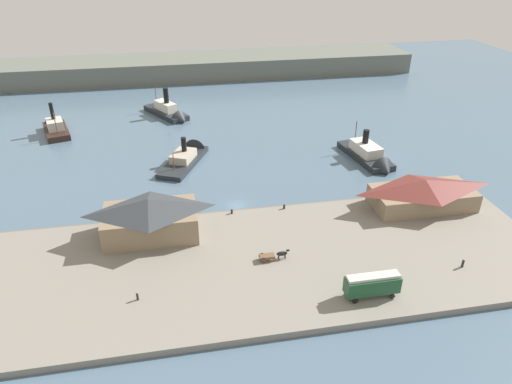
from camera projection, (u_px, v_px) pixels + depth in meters
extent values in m
plane|color=slate|center=(237.00, 206.00, 104.00)|extent=(320.00, 320.00, 0.00)
cube|color=gray|center=(255.00, 264.00, 84.78)|extent=(110.00, 36.00, 1.20)
cube|color=#666159|center=(239.00, 212.00, 100.66)|extent=(110.00, 0.80, 1.00)
cube|color=#847056|center=(151.00, 223.00, 90.56)|extent=(17.76, 10.58, 5.45)
pyramid|color=#33383D|center=(148.00, 205.00, 88.62)|extent=(18.11, 11.11, 2.57)
cube|color=#847056|center=(422.00, 198.00, 100.49)|extent=(21.53, 9.81, 4.09)
pyramid|color=maroon|center=(425.00, 185.00, 98.93)|extent=(21.96, 10.30, 2.34)
cube|color=#1E4C2D|center=(372.00, 285.00, 75.26)|extent=(8.96, 2.52, 2.82)
cube|color=beige|center=(373.00, 277.00, 74.45)|extent=(8.60, 1.76, 0.50)
cylinder|color=black|center=(386.00, 286.00, 77.74)|extent=(0.90, 0.18, 0.90)
cylinder|color=black|center=(392.00, 296.00, 75.57)|extent=(0.90, 0.18, 0.90)
cylinder|color=black|center=(350.00, 291.00, 76.74)|extent=(0.90, 0.18, 0.90)
cylinder|color=black|center=(355.00, 301.00, 74.57)|extent=(0.90, 0.18, 0.90)
cube|color=brown|center=(267.00, 256.00, 84.28)|extent=(2.69, 1.40, 0.50)
cylinder|color=#4C3828|center=(262.00, 256.00, 84.87)|extent=(1.20, 0.10, 1.20)
cylinder|color=#4C3828|center=(263.00, 260.00, 83.67)|extent=(1.20, 0.10, 1.20)
ellipsoid|color=black|center=(282.00, 254.00, 84.59)|extent=(2.00, 0.70, 0.90)
ellipsoid|color=black|center=(288.00, 250.00, 84.50)|extent=(0.70, 0.32, 0.44)
cylinder|color=black|center=(285.00, 255.00, 85.15)|extent=(0.16, 0.16, 1.00)
cylinder|color=black|center=(285.00, 257.00, 84.81)|extent=(0.16, 0.16, 1.00)
cylinder|color=black|center=(278.00, 256.00, 84.96)|extent=(0.16, 0.16, 1.00)
cylinder|color=black|center=(279.00, 257.00, 84.61)|extent=(0.16, 0.16, 1.00)
cylinder|color=#232328|center=(137.00, 297.00, 75.24)|extent=(0.38, 0.38, 1.29)
sphere|color=#CCA889|center=(137.00, 293.00, 74.87)|extent=(0.24, 0.24, 0.24)
cylinder|color=#232328|center=(463.00, 264.00, 82.61)|extent=(0.43, 0.43, 1.46)
sphere|color=#CCA889|center=(464.00, 260.00, 82.19)|extent=(0.27, 0.27, 0.27)
cylinder|color=black|center=(284.00, 207.00, 100.34)|extent=(0.44, 0.44, 0.90)
cylinder|color=black|center=(232.00, 212.00, 98.59)|extent=(0.44, 0.44, 0.90)
cube|color=#23282D|center=(365.00, 156.00, 125.51)|extent=(9.51, 20.12, 1.60)
cone|color=#23282D|center=(385.00, 171.00, 117.54)|extent=(6.41, 4.35, 5.95)
cube|color=silver|center=(366.00, 148.00, 124.49)|extent=(6.32, 10.10, 2.64)
cylinder|color=black|center=(366.00, 136.00, 123.55)|extent=(1.62, 1.62, 3.57)
cylinder|color=brown|center=(356.00, 133.00, 128.24)|extent=(0.24, 0.24, 6.92)
cube|color=black|center=(56.00, 131.00, 140.64)|extent=(10.21, 15.87, 1.81)
cone|color=black|center=(54.00, 124.00, 146.36)|extent=(6.17, 4.15, 5.65)
cube|color=beige|center=(55.00, 124.00, 139.54)|extent=(6.00, 7.19, 2.72)
cylinder|color=black|center=(52.00, 111.00, 138.35)|extent=(1.11, 1.11, 4.96)
cylinder|color=brown|center=(55.00, 123.00, 135.23)|extent=(0.24, 0.24, 6.37)
cube|color=#23282D|center=(184.00, 162.00, 122.51)|extent=(14.51, 20.90, 1.26)
cone|color=#23282D|center=(197.00, 147.00, 130.96)|extent=(6.96, 5.80, 6.00)
cube|color=#B2A893|center=(183.00, 156.00, 121.71)|extent=(7.57, 8.77, 2.05)
cylinder|color=black|center=(184.00, 144.00, 121.17)|extent=(1.32, 1.32, 3.71)
cylinder|color=brown|center=(174.00, 162.00, 116.15)|extent=(0.24, 0.24, 4.09)
cube|color=#23282D|center=(166.00, 113.00, 155.43)|extent=(14.90, 19.48, 1.66)
cone|color=#23282D|center=(182.00, 120.00, 149.15)|extent=(6.44, 5.72, 5.46)
cube|color=silver|center=(165.00, 106.00, 154.33)|extent=(7.39, 9.23, 2.87)
cylinder|color=black|center=(166.00, 95.00, 151.77)|extent=(1.64, 1.64, 4.87)
cylinder|color=brown|center=(156.00, 96.00, 157.17)|extent=(0.24, 0.24, 6.74)
cube|color=#60665B|center=(198.00, 66.00, 196.69)|extent=(180.00, 24.00, 8.00)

